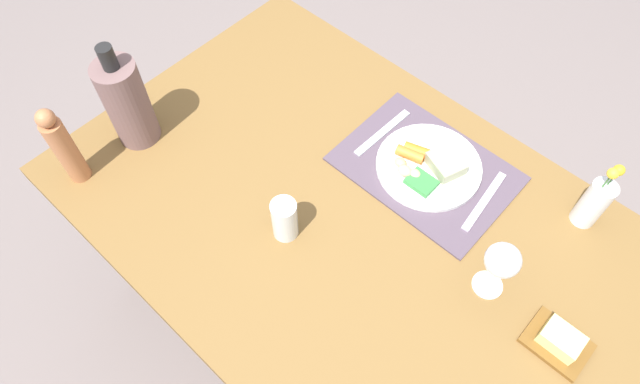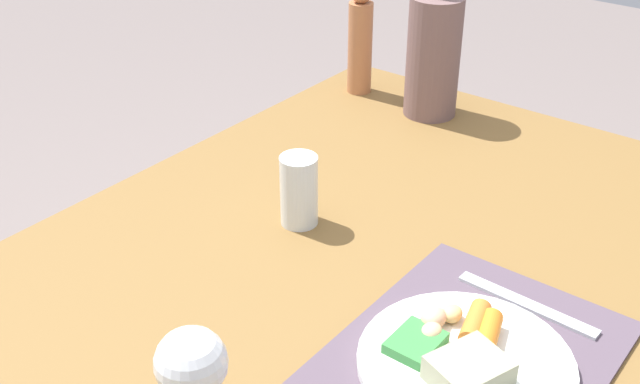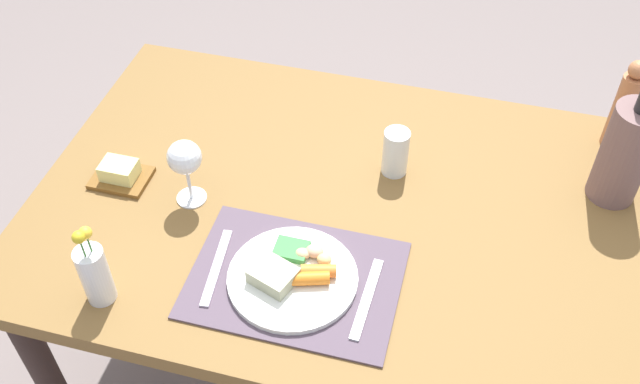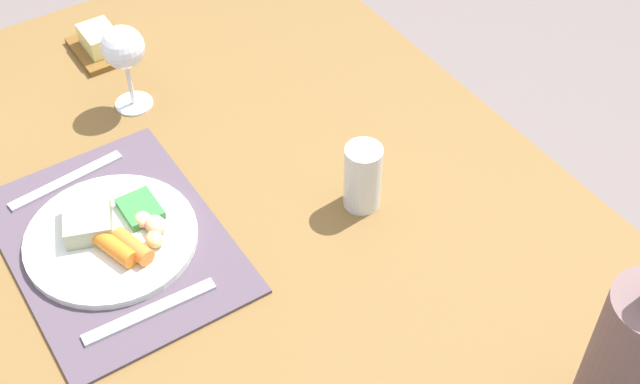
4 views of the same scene
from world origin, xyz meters
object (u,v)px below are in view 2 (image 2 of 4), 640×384
object	(u,v)px
dinner_plate	(464,358)
water_tumbler	(299,195)
pepper_mill	(360,41)
cooler_bottle	(433,55)
dining_table	(340,320)
wine_glass	(192,367)
knife	(527,304)

from	to	relation	value
dinner_plate	water_tumbler	bearing A→B (deg)	69.50
water_tumbler	pepper_mill	size ratio (longest dim) A/B	0.49
cooler_bottle	dinner_plate	bearing A→B (deg)	-146.01
dining_table	cooler_bottle	bearing A→B (deg)	18.68
wine_glass	cooler_bottle	xyz separation A→B (m)	(0.92, 0.26, 0.00)
cooler_bottle	dining_table	bearing A→B (deg)	-161.32
dinner_plate	wine_glass	xyz separation A→B (m)	(-0.29, 0.16, 0.10)
knife	pepper_mill	bearing A→B (deg)	54.41
knife	cooler_bottle	size ratio (longest dim) A/B	0.66
water_tumbler	dinner_plate	bearing A→B (deg)	-110.50
dinner_plate	dining_table	bearing A→B (deg)	75.43
water_tumbler	knife	bearing A→B (deg)	-87.30
dining_table	wine_glass	world-z (taller)	wine_glass
dining_table	pepper_mill	xyz separation A→B (m)	(0.57, 0.37, 0.19)
dining_table	knife	world-z (taller)	knife
dining_table	dinner_plate	distance (m)	0.26
pepper_mill	wine_glass	bearing A→B (deg)	-154.42
knife	pepper_mill	world-z (taller)	pepper_mill
dinner_plate	water_tumbler	world-z (taller)	water_tumbler
dining_table	water_tumbler	bearing A→B (deg)	60.64
knife	water_tumbler	bearing A→B (deg)	94.86
knife	pepper_mill	size ratio (longest dim) A/B	0.84
water_tumbler	dining_table	bearing A→B (deg)	-119.36
water_tumbler	wine_glass	world-z (taller)	wine_glass
water_tumbler	cooler_bottle	xyz separation A→B (m)	(0.49, 0.05, 0.08)
dinner_plate	wine_glass	world-z (taller)	wine_glass
dining_table	wine_glass	xyz separation A→B (m)	(-0.35, -0.07, 0.20)
dining_table	wine_glass	distance (m)	0.41
dinner_plate	cooler_bottle	distance (m)	0.77
wine_glass	dinner_plate	bearing A→B (deg)	-29.81
dinner_plate	wine_glass	distance (m)	0.35
cooler_bottle	wine_glass	bearing A→B (deg)	-164.19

